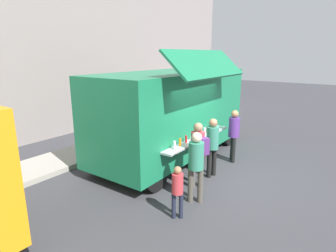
% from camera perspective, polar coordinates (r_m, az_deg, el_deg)
% --- Properties ---
extents(ground_plane, '(60.00, 60.00, 0.00)m').
position_cam_1_polar(ground_plane, '(8.41, 9.18, -9.61)').
color(ground_plane, '#38383D').
extents(curb_strip, '(28.00, 1.60, 0.15)m').
position_cam_1_polar(curb_strip, '(9.10, -28.57, -8.86)').
color(curb_strip, '#9E998E').
rests_on(curb_strip, ground).
extents(food_truck_main, '(6.02, 3.14, 3.52)m').
position_cam_1_polar(food_truck_main, '(9.22, 0.99, 2.95)').
color(food_truck_main, '#19784D').
rests_on(food_truck_main, ground).
extents(trash_bin, '(0.60, 0.60, 1.01)m').
position_cam_1_polar(trash_bin, '(13.82, 2.07, 2.33)').
color(trash_bin, '#305E39').
rests_on(trash_bin, ground).
extents(customer_front_ordering, '(0.35, 0.34, 1.69)m').
position_cam_1_polar(customer_front_ordering, '(7.91, 9.02, -3.33)').
color(customer_front_ordering, black).
rests_on(customer_front_ordering, ground).
extents(customer_mid_with_backpack, '(0.50, 0.56, 1.74)m').
position_cam_1_polar(customer_mid_with_backpack, '(7.16, 6.18, -4.67)').
color(customer_mid_with_backpack, '#4F4A45').
rests_on(customer_mid_with_backpack, ground).
extents(customer_rear_waiting, '(0.35, 0.35, 1.71)m').
position_cam_1_polar(customer_rear_waiting, '(6.48, 5.73, -7.16)').
color(customer_rear_waiting, '#4E4B41').
rests_on(customer_rear_waiting, ground).
extents(customer_extra_browsing, '(0.35, 0.35, 1.70)m').
position_cam_1_polar(customer_extra_browsing, '(9.17, 13.26, -1.04)').
color(customer_extra_browsing, black).
rests_on(customer_extra_browsing, ground).
extents(child_near_queue, '(0.24, 0.24, 1.18)m').
position_cam_1_polar(child_near_queue, '(5.97, 1.95, -12.45)').
color(child_near_queue, '#1E2336').
rests_on(child_near_queue, ground).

